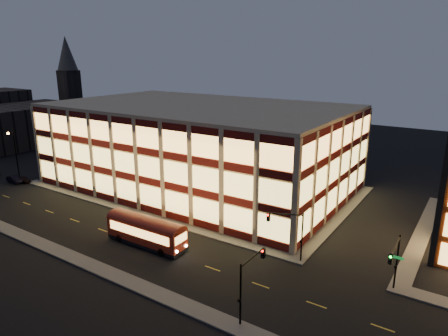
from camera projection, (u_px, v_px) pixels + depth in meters
The scene contains 16 objects.
ground at pixel (146, 219), 57.35m from camera, with size 200.00×200.00×0.00m, color black.
sidewalk_office_south at pixel (136, 212), 59.72m from camera, with size 54.00×2.00×0.15m, color #514F4C.
sidewalk_office_east at pixel (341, 214), 58.76m from camera, with size 2.00×30.00×0.15m, color #514F4C.
sidewalk_tower_west at pixel (423, 232), 52.92m from camera, with size 2.00×30.00×0.15m, color #514F4C.
sidewalk_near at pixel (67, 255), 46.90m from camera, with size 100.00×2.00×0.15m, color #514F4C.
office_building at pixel (199, 145), 70.45m from camera, with size 50.45×30.45×14.50m.
bg_building_a at pixel (19, 125), 103.28m from camera, with size 18.00×28.00×10.00m, color #2D2621.
church_tower at pixel (71, 100), 124.06m from camera, with size 5.00×5.00×18.00m, color #2D2621.
church_spire at pixel (66, 53), 120.20m from camera, with size 6.00×6.00×10.00m, color #4C473F.
traffic_signal_far at pixel (290, 228), 44.62m from camera, with size 3.79×1.87×6.00m.
traffic_signal_right at pixel (395, 258), 37.95m from camera, with size 1.20×4.37×6.00m.
traffic_signal_near at pixel (249, 276), 34.90m from camera, with size 0.32×4.45×6.00m.
street_lamp_a at pixel (15, 150), 74.52m from camera, with size 0.44×1.22×9.02m.
trolley_bus at pixel (146, 230), 49.00m from camera, with size 10.90×3.01×3.68m.
parked_car_0 at pixel (24, 180), 73.45m from camera, with size 1.27×3.17×1.08m, color black.
parked_car_1 at pixel (15, 179), 73.22m from camera, with size 1.35×3.86×1.27m, color black.
Camera 1 is at (38.72, -38.06, 22.84)m, focal length 32.00 mm.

